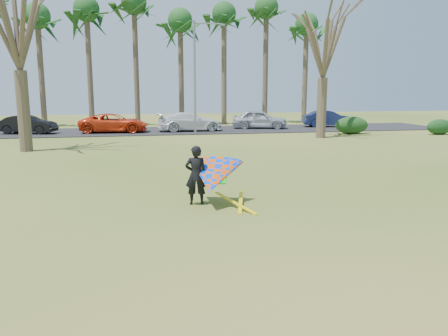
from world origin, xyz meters
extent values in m
plane|color=#2A5713|center=(0.00, 0.00, 0.00)|extent=(100.00, 100.00, 0.00)
cube|color=black|center=(0.00, 25.00, 0.03)|extent=(46.00, 7.00, 0.06)
cylinder|color=brown|center=(-10.00, 31.00, 4.50)|extent=(0.48, 0.48, 9.00)
ellipsoid|color=#1B4B1E|center=(-10.00, 31.00, 9.30)|extent=(4.84, 4.84, 3.08)
cylinder|color=#4A392C|center=(-6.00, 31.00, 4.85)|extent=(0.48, 0.48, 9.70)
ellipsoid|color=#194318|center=(-6.00, 31.00, 10.00)|extent=(4.84, 4.84, 3.08)
cylinder|color=brown|center=(-2.00, 31.00, 5.20)|extent=(0.48, 0.48, 10.40)
ellipsoid|color=#1B4418|center=(-2.00, 31.00, 10.70)|extent=(4.84, 4.84, 3.08)
cylinder|color=#4E3E2E|center=(2.00, 31.00, 4.50)|extent=(0.48, 0.48, 9.00)
ellipsoid|color=#1A491A|center=(2.00, 31.00, 9.30)|extent=(4.84, 4.84, 3.08)
cylinder|color=brown|center=(6.00, 31.00, 4.85)|extent=(0.48, 0.48, 9.70)
ellipsoid|color=#18441A|center=(6.00, 31.00, 10.00)|extent=(4.84, 4.84, 3.08)
cylinder|color=#4E3D2E|center=(10.00, 31.00, 5.20)|extent=(0.48, 0.48, 10.40)
ellipsoid|color=#1B4A1A|center=(10.00, 31.00, 10.70)|extent=(4.84, 4.84, 3.08)
cylinder|color=#4B3D2D|center=(14.00, 31.00, 4.50)|extent=(0.48, 0.48, 9.00)
ellipsoid|color=#1A4719|center=(14.00, 31.00, 9.30)|extent=(4.84, 4.84, 3.08)
cylinder|color=#4C3E2E|center=(-8.00, 15.00, 2.10)|extent=(0.64, 0.64, 4.20)
cylinder|color=#4B3C2D|center=(10.00, 18.00, 1.99)|extent=(0.64, 0.64, 3.99)
cylinder|color=gray|center=(2.00, 22.00, 4.00)|extent=(0.16, 0.16, 8.00)
cylinder|color=gray|center=(3.00, 22.00, 7.80)|extent=(2.00, 0.10, 0.10)
cube|color=gray|center=(4.00, 22.00, 7.75)|extent=(0.40, 0.18, 0.12)
ellipsoid|color=#163A15|center=(13.27, 19.92, 0.64)|extent=(2.56, 1.16, 1.28)
ellipsoid|color=#133517|center=(19.34, 18.24, 0.56)|extent=(2.02, 0.95, 1.12)
imported|color=black|center=(-9.95, 24.36, 0.72)|extent=(4.24, 2.29, 1.33)
imported|color=red|center=(-3.84, 24.14, 0.76)|extent=(5.21, 2.72, 1.40)
imported|color=white|center=(1.87, 24.09, 0.78)|extent=(5.08, 2.35, 1.44)
imported|color=#AAB0B8|center=(7.78, 25.18, 0.82)|extent=(4.78, 2.94, 1.52)
imported|color=#181F49|center=(14.02, 25.56, 0.76)|extent=(4.43, 2.16, 1.40)
imported|color=black|center=(-0.72, 2.42, 0.85)|extent=(0.67, 0.50, 1.69)
cone|color=blue|center=(-0.27, 2.17, 0.85)|extent=(2.13, 2.39, 2.02)
cube|color=#0CBF19|center=(-0.15, 2.09, 0.80)|extent=(0.62, 0.60, 0.24)
cube|color=yellow|center=(0.28, 1.82, 0.01)|extent=(0.85, 1.66, 0.28)
cube|color=yellow|center=(0.48, 2.02, 0.01)|extent=(0.56, 1.76, 0.22)
camera|label=1|loc=(-2.39, -9.55, 3.23)|focal=35.00mm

